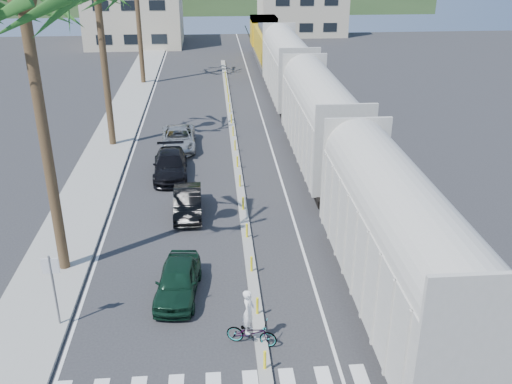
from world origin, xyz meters
TOP-DOWN VIEW (x-y plane):
  - ground at (0.00, 0.00)m, footprint 140.00×140.00m
  - sidewalk at (-8.50, 25.00)m, footprint 3.00×90.00m
  - rails at (5.00, 28.00)m, footprint 1.56×100.00m
  - median at (0.00, 19.96)m, footprint 0.45×60.00m
  - lane_markings at (-2.15, 25.00)m, footprint 9.42×90.00m
  - freight_train at (5.00, 22.50)m, footprint 3.00×60.94m
  - street_sign at (-7.30, 2.00)m, footprint 0.60×0.08m
  - buildings at (-6.41, 71.66)m, footprint 38.00×27.00m
  - car_lead at (-3.03, 3.69)m, footprint 2.37×4.29m
  - car_second at (-2.85, 10.99)m, footprint 1.57×4.08m
  - car_third at (-4.03, 16.25)m, footprint 2.35×5.01m
  - car_rear at (-3.78, 21.16)m, footprint 2.53×5.06m
  - cyclist at (-0.35, 0.46)m, footprint 1.74×2.21m

SIDE VIEW (x-z plane):
  - ground at x=0.00m, z-range 0.00..0.00m
  - lane_markings at x=-2.15m, z-range 0.00..0.01m
  - rails at x=5.00m, z-range 0.00..0.06m
  - sidewalk at x=-8.50m, z-range 0.00..0.15m
  - median at x=0.00m, z-range -0.34..0.51m
  - car_second at x=-2.85m, z-range 0.00..1.32m
  - car_lead at x=-3.03m, z-range 0.00..1.36m
  - car_rear at x=-3.78m, z-range 0.00..1.37m
  - cyclist at x=-0.35m, z-range -0.42..1.80m
  - car_third at x=-4.03m, z-range 0.00..1.41m
  - street_sign at x=-7.30m, z-range 0.47..3.47m
  - freight_train at x=5.00m, z-range -0.02..5.83m
  - buildings at x=-6.41m, z-range -0.64..9.36m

